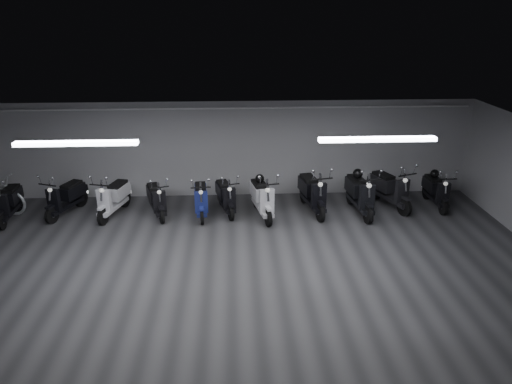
{
  "coord_description": "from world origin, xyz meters",
  "views": [
    {
      "loc": [
        0.08,
        -8.08,
        5.21
      ],
      "look_at": [
        0.61,
        2.5,
        1.05
      ],
      "focal_mm": 32.9,
      "sensor_mm": 36.0,
      "label": 1
    }
  ],
  "objects_px": {
    "scooter_2": "(113,192)",
    "scooter_7": "(313,187)",
    "scooter_3": "(156,194)",
    "scooter_5": "(226,191)",
    "helmet_0": "(260,179)",
    "scooter_8": "(360,188)",
    "scooter_0": "(7,197)",
    "scooter_6": "(262,192)",
    "scooter_9": "(390,183)",
    "scooter_10": "(437,186)",
    "helmet_1": "(358,174)",
    "helmet_2": "(435,174)",
    "scooter_1": "(65,192)",
    "scooter_4": "(201,194)"
  },
  "relations": [
    {
      "from": "scooter_2",
      "to": "scooter_5",
      "type": "relative_size",
      "value": 1.08
    },
    {
      "from": "scooter_2",
      "to": "scooter_6",
      "type": "bearing_deg",
      "value": 11.59
    },
    {
      "from": "helmet_1",
      "to": "scooter_3",
      "type": "bearing_deg",
      "value": -178.47
    },
    {
      "from": "scooter_5",
      "to": "helmet_0",
      "type": "relative_size",
      "value": 6.94
    },
    {
      "from": "scooter_6",
      "to": "scooter_2",
      "type": "bearing_deg",
      "value": 165.02
    },
    {
      "from": "scooter_8",
      "to": "helmet_0",
      "type": "xyz_separation_m",
      "value": [
        -2.69,
        0.17,
        0.25
      ]
    },
    {
      "from": "scooter_0",
      "to": "scooter_6",
      "type": "height_order",
      "value": "scooter_6"
    },
    {
      "from": "scooter_6",
      "to": "scooter_7",
      "type": "height_order",
      "value": "scooter_7"
    },
    {
      "from": "scooter_5",
      "to": "scooter_4",
      "type": "bearing_deg",
      "value": -177.87
    },
    {
      "from": "helmet_2",
      "to": "helmet_0",
      "type": "bearing_deg",
      "value": -175.42
    },
    {
      "from": "scooter_5",
      "to": "scooter_10",
      "type": "distance_m",
      "value": 5.85
    },
    {
      "from": "scooter_5",
      "to": "scooter_7",
      "type": "height_order",
      "value": "scooter_7"
    },
    {
      "from": "scooter_6",
      "to": "helmet_1",
      "type": "xyz_separation_m",
      "value": [
        2.61,
        0.35,
        0.35
      ]
    },
    {
      "from": "scooter_2",
      "to": "helmet_2",
      "type": "relative_size",
      "value": 7.56
    },
    {
      "from": "scooter_1",
      "to": "scooter_2",
      "type": "relative_size",
      "value": 0.98
    },
    {
      "from": "scooter_6",
      "to": "scooter_5",
      "type": "bearing_deg",
      "value": 150.32
    },
    {
      "from": "scooter_2",
      "to": "scooter_9",
      "type": "relative_size",
      "value": 0.93
    },
    {
      "from": "scooter_7",
      "to": "scooter_8",
      "type": "relative_size",
      "value": 0.99
    },
    {
      "from": "scooter_7",
      "to": "scooter_6",
      "type": "bearing_deg",
      "value": 179.99
    },
    {
      "from": "scooter_4",
      "to": "scooter_8",
      "type": "relative_size",
      "value": 0.85
    },
    {
      "from": "scooter_7",
      "to": "scooter_8",
      "type": "distance_m",
      "value": 1.27
    },
    {
      "from": "scooter_9",
      "to": "helmet_0",
      "type": "distance_m",
      "value": 3.64
    },
    {
      "from": "scooter_1",
      "to": "scooter_6",
      "type": "xyz_separation_m",
      "value": [
        5.25,
        -0.39,
        0.04
      ]
    },
    {
      "from": "scooter_9",
      "to": "scooter_3",
      "type": "bearing_deg",
      "value": 161.13
    },
    {
      "from": "scooter_1",
      "to": "scooter_7",
      "type": "xyz_separation_m",
      "value": [
        6.63,
        -0.14,
        0.07
      ]
    },
    {
      "from": "scooter_9",
      "to": "scooter_6",
      "type": "bearing_deg",
      "value": 166.1
    },
    {
      "from": "helmet_0",
      "to": "helmet_2",
      "type": "distance_m",
      "value": 4.95
    },
    {
      "from": "scooter_1",
      "to": "scooter_6",
      "type": "height_order",
      "value": "scooter_6"
    },
    {
      "from": "scooter_3",
      "to": "scooter_5",
      "type": "height_order",
      "value": "scooter_5"
    },
    {
      "from": "scooter_1",
      "to": "helmet_2",
      "type": "relative_size",
      "value": 7.41
    },
    {
      "from": "scooter_3",
      "to": "scooter_5",
      "type": "relative_size",
      "value": 0.99
    },
    {
      "from": "scooter_0",
      "to": "scooter_5",
      "type": "height_order",
      "value": "scooter_0"
    },
    {
      "from": "scooter_2",
      "to": "scooter_7",
      "type": "bearing_deg",
      "value": 15.21
    },
    {
      "from": "scooter_6",
      "to": "helmet_0",
      "type": "height_order",
      "value": "scooter_6"
    },
    {
      "from": "scooter_3",
      "to": "helmet_1",
      "type": "xyz_separation_m",
      "value": [
        5.42,
        0.15,
        0.43
      ]
    },
    {
      "from": "scooter_6",
      "to": "scooter_10",
      "type": "distance_m",
      "value": 4.9
    },
    {
      "from": "scooter_10",
      "to": "helmet_0",
      "type": "distance_m",
      "value": 4.95
    },
    {
      "from": "scooter_7",
      "to": "scooter_10",
      "type": "xyz_separation_m",
      "value": [
        3.5,
        0.17,
        -0.1
      ]
    },
    {
      "from": "scooter_3",
      "to": "helmet_1",
      "type": "relative_size",
      "value": 6.1
    },
    {
      "from": "helmet_0",
      "to": "helmet_2",
      "type": "relative_size",
      "value": 1.01
    },
    {
      "from": "scooter_5",
      "to": "helmet_0",
      "type": "xyz_separation_m",
      "value": [
        0.92,
        -0.07,
        0.36
      ]
    },
    {
      "from": "scooter_3",
      "to": "scooter_5",
      "type": "bearing_deg",
      "value": -16.21
    },
    {
      "from": "scooter_3",
      "to": "scooter_10",
      "type": "height_order",
      "value": "scooter_10"
    },
    {
      "from": "scooter_9",
      "to": "scooter_10",
      "type": "bearing_deg",
      "value": -22.29
    },
    {
      "from": "scooter_8",
      "to": "helmet_0",
      "type": "distance_m",
      "value": 2.71
    },
    {
      "from": "scooter_8",
      "to": "helmet_1",
      "type": "bearing_deg",
      "value": 90.0
    },
    {
      "from": "scooter_0",
      "to": "helmet_0",
      "type": "relative_size",
      "value": 7.33
    },
    {
      "from": "scooter_7",
      "to": "scooter_3",
      "type": "bearing_deg",
      "value": 170.42
    },
    {
      "from": "scooter_8",
      "to": "scooter_6",
      "type": "bearing_deg",
      "value": 176.12
    },
    {
      "from": "helmet_0",
      "to": "helmet_2",
      "type": "xyz_separation_m",
      "value": [
        4.93,
        0.4,
        -0.08
      ]
    }
  ]
}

